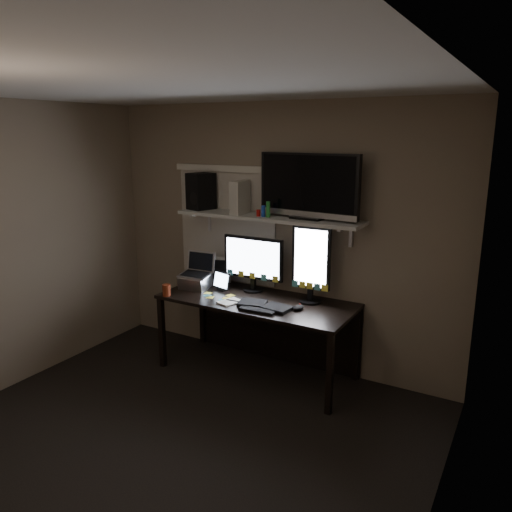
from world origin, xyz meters
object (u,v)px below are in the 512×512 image
Objects in this scene: desk at (263,314)px; laptop at (195,271)px; mouse at (298,307)px; tablet at (222,281)px; keyboard at (264,306)px; speaker at (201,191)px; monitor_portrait at (311,264)px; monitor_landscape at (253,264)px; tv at (309,186)px; game_console at (241,197)px; cup at (166,290)px.

laptop reaches higher than desk.
tablet is (-0.87, 0.13, 0.07)m from mouse.
laptop reaches higher than mouse.
keyboard is 1.39× the size of speaker.
monitor_portrait is 3.32× the size of tablet.
mouse is (0.61, -0.27, -0.25)m from monitor_landscape.
laptop is 0.36× the size of tv.
desk is 1.90× the size of tv.
tv reaches higher than game_console.
monitor_portrait is 6.40× the size of cup.
game_console reaches higher than tablet.
mouse is 0.33× the size of speaker.
speaker is (-0.76, 0.10, 1.10)m from desk.
mouse is at bearing -24.46° from monitor_landscape.
game_console reaches higher than monitor_landscape.
desk is 0.51m from tablet.
monitor_landscape is 0.89m from speaker.
keyboard reaches higher than desk.
cup reaches higher than keyboard.
mouse is (-0.01, -0.24, -0.34)m from monitor_portrait.
tv is (-0.06, 0.05, 0.68)m from monitor_portrait.
cup is at bearing -150.31° from desk.
speaker is (-1.21, 0.05, 0.57)m from monitor_portrait.
game_console is (0.51, 0.51, 0.85)m from cup.
tv is (0.55, 0.02, 0.76)m from monitor_landscape.
monitor_landscape is (-0.16, 0.09, 0.45)m from desk.
cup is at bearing -172.96° from keyboard.
game_console is at bearing -167.61° from monitor_landscape.
tv reaches higher than monitor_landscape.
game_console is (-0.73, 0.00, 0.55)m from monitor_portrait.
monitor_portrait is at bearing 44.60° from keyboard.
laptop is at bearing -57.47° from speaker.
cup is at bearing -156.86° from mouse.
mouse is at bearing 2.87° from speaker.
speaker reaches higher than cup.
desk is 2.53× the size of monitor_portrait.
monitor_landscape is at bearing 151.17° from desk.
game_console reaches higher than desk.
laptop is (-0.69, -0.12, 0.35)m from desk.
laptop is (-0.86, 0.15, 0.16)m from keyboard.
mouse is at bearing 12.17° from cup.
speaker is at bearing -175.14° from tv.
laptop is (-1.15, -0.18, -0.18)m from monitor_portrait.
tv is (1.18, 0.55, 0.98)m from cup.
game_console is (-0.67, -0.04, -0.13)m from tv.
tablet is at bearing -152.87° from monitor_landscape.
monitor_portrait is 1.34m from speaker.
monitor_landscape is 0.85m from cup.
keyboard is 1.35m from speaker.
cup is 1.11m from game_console.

